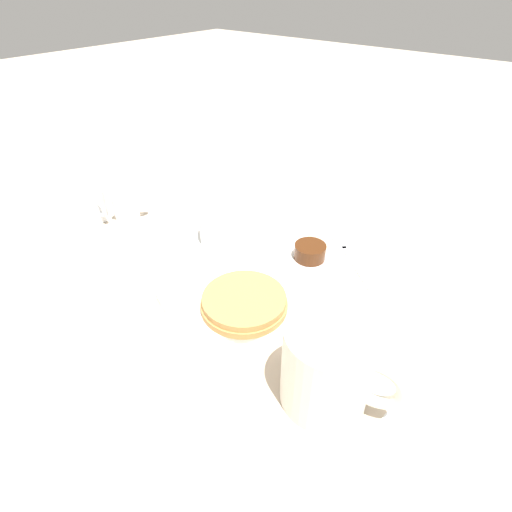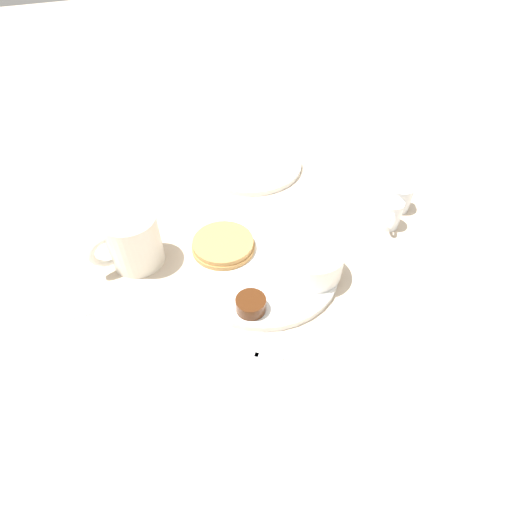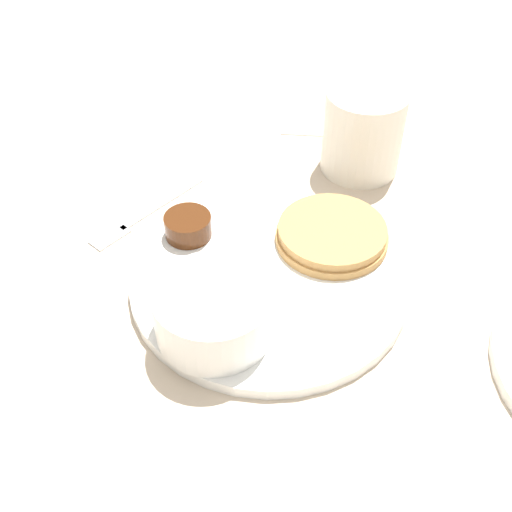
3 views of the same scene
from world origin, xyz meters
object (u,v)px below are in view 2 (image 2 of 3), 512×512
Objects in this scene: plate at (262,266)px; coffee_mug at (132,241)px; fork at (244,351)px; creamer_pitcher_near at (390,214)px; creamer_pitcher_far at (398,197)px; bowl at (312,260)px.

coffee_mug reaches higher than plate.
fork is at bearing 23.69° from coffee_mug.
creamer_pitcher_far is (-0.04, 0.05, -0.00)m from creamer_pitcher_near.
creamer_pitcher_near reaches higher than creamer_pitcher_far.
plate is 0.17m from fork.
bowl is 0.83× the size of coffee_mug.
creamer_pitcher_near reaches higher than fork.
coffee_mug is (-0.10, -0.19, 0.04)m from plate.
coffee_mug reaches higher than creamer_pitcher_far.
fork is at bearing -32.10° from plate.
bowl is at bearing -68.69° from creamer_pitcher_far.
creamer_pitcher_near is 0.06m from creamer_pitcher_far.
coffee_mug reaches higher than bowl.
creamer_pitcher_near is at bearing 113.39° from fork.
creamer_pitcher_near is (0.09, 0.46, -0.02)m from coffee_mug.
coffee_mug is (-0.15, -0.26, 0.01)m from bowl.
plate is 3.66× the size of creamer_pitcher_far.
coffee_mug reaches higher than fork.
plate is 2.58× the size of bowl.
plate is 0.32m from creamer_pitcher_far.
plate is at bearing 62.56° from coffee_mug.
fork is at bearing -64.66° from creamer_pitcher_far.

